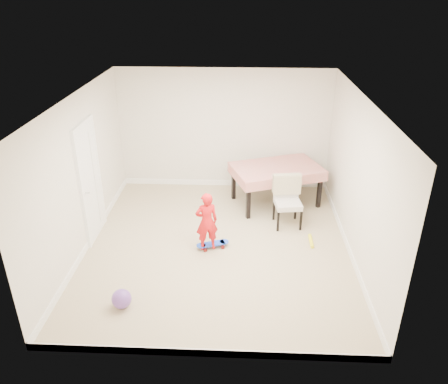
{
  "coord_description": "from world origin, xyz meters",
  "views": [
    {
      "loc": [
        0.4,
        -6.42,
        4.2
      ],
      "look_at": [
        0.1,
        0.2,
        0.95
      ],
      "focal_mm": 35.0,
      "sensor_mm": 36.0,
      "label": 1
    }
  ],
  "objects_px": {
    "skateboard": "(213,245)",
    "balloon": "(122,299)",
    "dining_chair": "(288,202)",
    "dining_table": "(276,185)",
    "child": "(207,223)"
  },
  "relations": [
    {
      "from": "balloon",
      "to": "skateboard",
      "type": "bearing_deg",
      "value": 53.16
    },
    {
      "from": "dining_chair",
      "to": "dining_table",
      "type": "bearing_deg",
      "value": 93.06
    },
    {
      "from": "child",
      "to": "dining_table",
      "type": "bearing_deg",
      "value": -142.04
    },
    {
      "from": "skateboard",
      "to": "dining_chair",
      "type": "bearing_deg",
      "value": 12.61
    },
    {
      "from": "skateboard",
      "to": "balloon",
      "type": "xyz_separation_m",
      "value": [
        -1.18,
        -1.58,
        0.1
      ]
    },
    {
      "from": "dining_chair",
      "to": "skateboard",
      "type": "bearing_deg",
      "value": -155.09
    },
    {
      "from": "skateboard",
      "to": "child",
      "type": "distance_m",
      "value": 0.49
    },
    {
      "from": "dining_table",
      "to": "balloon",
      "type": "xyz_separation_m",
      "value": [
        -2.36,
        -3.32,
        -0.26
      ]
    },
    {
      "from": "dining_chair",
      "to": "child",
      "type": "xyz_separation_m",
      "value": [
        -1.43,
        -0.92,
        0.04
      ]
    },
    {
      "from": "dining_chair",
      "to": "skateboard",
      "type": "relative_size",
      "value": 1.67
    },
    {
      "from": "dining_table",
      "to": "skateboard",
      "type": "bearing_deg",
      "value": -144.05
    },
    {
      "from": "balloon",
      "to": "dining_table",
      "type": "bearing_deg",
      "value": 54.66
    },
    {
      "from": "child",
      "to": "balloon",
      "type": "xyz_separation_m",
      "value": [
        -1.09,
        -1.5,
        -0.38
      ]
    },
    {
      "from": "dining_table",
      "to": "balloon",
      "type": "relative_size",
      "value": 6.13
    },
    {
      "from": "dining_chair",
      "to": "balloon",
      "type": "relative_size",
      "value": 3.42
    }
  ]
}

